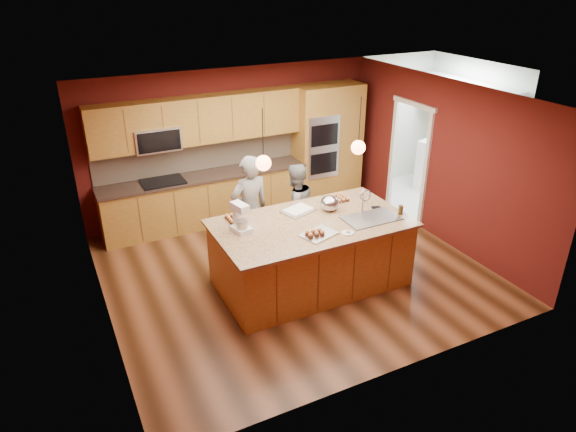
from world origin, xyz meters
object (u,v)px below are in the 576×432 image
island (312,252)px  person_left (250,210)px  person_right (295,208)px  mixing_bowl (330,203)px  stand_mixer (240,219)px

island → person_left: bearing=117.6°
person_right → mixing_bowl: size_ratio=5.35×
mixing_bowl → person_left: bearing=140.2°
stand_mixer → person_right: bearing=20.6°
person_right → mixing_bowl: (0.17, -0.79, 0.37)m
stand_mixer → island: bearing=-24.1°
person_right → mixing_bowl: person_right is taller
island → person_right: (0.24, 1.02, 0.23)m
person_left → mixing_bowl: size_ratio=6.28×
person_left → person_right: person_left is taller
island → stand_mixer: size_ratio=6.87×
person_right → stand_mixer: bearing=25.4°
stand_mixer → mixing_bowl: stand_mixer is taller
person_left → mixing_bowl: bearing=132.7°
island → person_left: (-0.53, 1.02, 0.36)m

